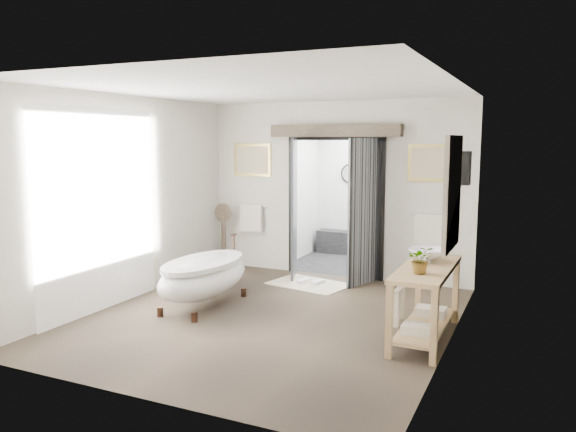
% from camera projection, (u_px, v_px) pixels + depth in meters
% --- Properties ---
extents(ground_plane, '(5.00, 5.00, 0.00)m').
position_uv_depth(ground_plane, '(269.00, 318.00, 7.22)').
color(ground_plane, brown).
extents(room_shell, '(4.52, 5.02, 2.91)m').
position_uv_depth(room_shell, '(261.00, 174.00, 6.87)').
color(room_shell, beige).
rests_on(room_shell, ground_plane).
extents(shower_room, '(2.22, 2.01, 2.51)m').
position_uv_depth(shower_room, '(362.00, 212.00, 10.69)').
color(shower_room, black).
rests_on(shower_room, ground_plane).
extents(back_wall_dressing, '(3.82, 0.78, 2.52)m').
position_uv_depth(back_wall_dressing, '(332.00, 184.00, 9.09)').
color(back_wall_dressing, black).
rests_on(back_wall_dressing, ground_plane).
extents(clawfoot_tub, '(0.80, 1.80, 0.88)m').
position_uv_depth(clawfoot_tub, '(204.00, 276.00, 7.68)').
color(clawfoot_tub, '#3C2419').
rests_on(clawfoot_tub, ground_plane).
extents(vanity, '(0.57, 1.60, 0.85)m').
position_uv_depth(vanity, '(423.00, 296.00, 6.40)').
color(vanity, tan).
rests_on(vanity, ground_plane).
extents(pedestal_mirror, '(0.34, 0.22, 1.16)m').
position_uv_depth(pedestal_mirror, '(224.00, 240.00, 10.01)').
color(pedestal_mirror, brown).
rests_on(pedestal_mirror, ground_plane).
extents(rug, '(1.34, 1.04, 0.01)m').
position_uv_depth(rug, '(309.00, 284.00, 8.87)').
color(rug, beige).
rests_on(rug, ground_plane).
extents(slippers, '(0.42, 0.29, 0.05)m').
position_uv_depth(slippers, '(311.00, 281.00, 8.91)').
color(slippers, white).
rests_on(slippers, rug).
extents(basin, '(0.48, 0.48, 0.16)m').
position_uv_depth(basin, '(427.00, 255.00, 6.60)').
color(basin, white).
rests_on(basin, vanity).
extents(plant, '(0.33, 0.31, 0.30)m').
position_uv_depth(plant, '(421.00, 260.00, 6.01)').
color(plant, gray).
rests_on(plant, vanity).
extents(soap_bottle_a, '(0.09, 0.09, 0.19)m').
position_uv_depth(soap_bottle_a, '(424.00, 256.00, 6.49)').
color(soap_bottle_a, gray).
rests_on(soap_bottle_a, vanity).
extents(soap_bottle_b, '(0.14, 0.14, 0.16)m').
position_uv_depth(soap_bottle_b, '(430.00, 251.00, 6.87)').
color(soap_bottle_b, gray).
rests_on(soap_bottle_b, vanity).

